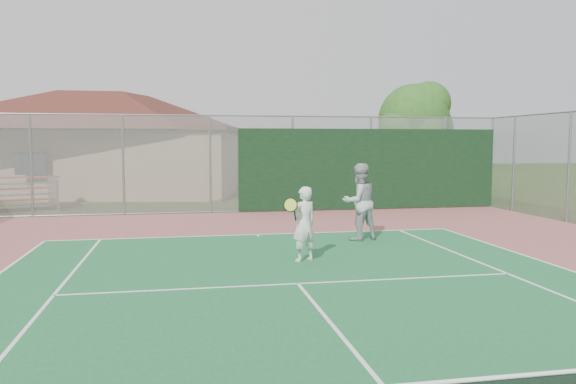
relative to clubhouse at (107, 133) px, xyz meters
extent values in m
cylinder|color=white|center=(5.65, -26.10, -2.00)|extent=(11.77, 0.03, 0.03)
cylinder|color=gray|center=(-1.35, -9.10, -1.25)|extent=(0.08, 0.08, 3.50)
cylinder|color=gray|center=(1.65, -9.10, -1.25)|extent=(0.08, 0.08, 3.50)
cylinder|color=gray|center=(4.65, -9.10, -1.25)|extent=(0.08, 0.08, 3.50)
cylinder|color=gray|center=(7.65, -9.10, -1.25)|extent=(0.08, 0.08, 3.50)
cylinder|color=gray|center=(10.65, -9.10, -1.25)|extent=(0.08, 0.08, 3.50)
cylinder|color=gray|center=(13.65, -9.10, -1.25)|extent=(0.08, 0.08, 3.50)
cylinder|color=gray|center=(15.65, -9.10, -1.25)|extent=(0.08, 0.08, 3.50)
cylinder|color=gray|center=(5.65, -9.10, 0.50)|extent=(20.00, 0.05, 0.05)
cylinder|color=gray|center=(5.65, -9.10, -2.95)|extent=(20.00, 0.05, 0.05)
cube|color=#999EA0|center=(5.65, -9.10, -1.25)|extent=(20.00, 0.02, 3.50)
cube|color=black|center=(10.65, -9.15, -1.45)|extent=(10.00, 0.04, 3.00)
cylinder|color=gray|center=(15.65, -10.60, -1.25)|extent=(0.08, 0.08, 3.50)
cylinder|color=gray|center=(15.65, -13.60, -1.25)|extent=(0.08, 0.08, 3.50)
cube|color=#999EA0|center=(15.65, -13.60, -1.25)|extent=(0.02, 9.00, 3.50)
cube|color=tan|center=(0.00, 0.00, -1.45)|extent=(13.82, 10.55, 3.11)
cube|color=#582A20|center=(0.00, 0.00, 0.16)|extent=(14.43, 11.16, 0.19)
pyramid|color=#582A20|center=(0.00, 0.00, 1.98)|extent=(15.21, 11.60, 1.87)
cube|color=black|center=(2.08, -4.18, -1.91)|extent=(0.93, 0.06, 2.18)
cube|color=#AB4327|center=(-2.79, -7.19, -2.61)|extent=(3.26, 1.49, 0.06)
cube|color=#B2B5BA|center=(-2.79, -7.47, -2.84)|extent=(3.25, 1.46, 0.04)
cube|color=#AB4327|center=(-2.79, -6.57, -2.22)|extent=(3.26, 1.49, 0.06)
cube|color=#B2B5BA|center=(-2.79, -6.85, -2.44)|extent=(3.25, 1.46, 0.04)
cube|color=#AB4327|center=(-2.79, -5.96, -1.82)|extent=(3.26, 1.49, 0.06)
cube|color=#B2B5BA|center=(-2.79, -6.24, -2.05)|extent=(3.25, 1.46, 0.04)
cube|color=#B2B5BA|center=(-1.22, -6.57, -2.39)|extent=(0.78, 1.91, 1.23)
cylinder|color=#331C12|center=(14.05, -5.17, -1.60)|extent=(0.36, 0.36, 2.80)
sphere|color=#25531A|center=(14.05, -5.17, 0.59)|extent=(3.20, 3.20, 3.20)
sphere|color=#25531A|center=(14.95, -4.87, 0.19)|extent=(2.20, 2.20, 2.20)
sphere|color=#25531A|center=(13.25, -5.57, 0.09)|extent=(2.00, 2.00, 2.00)
sphere|color=#25531A|center=(14.25, -6.07, -0.01)|extent=(1.80, 1.80, 1.80)
sphere|color=#25531A|center=(13.75, -4.37, 0.39)|extent=(2.00, 2.00, 2.00)
sphere|color=#25531A|center=(14.65, -5.37, 1.29)|extent=(2.00, 2.00, 2.00)
imported|color=silver|center=(6.16, -17.83, -2.21)|extent=(0.68, 0.58, 1.59)
imported|color=#ABAEB0|center=(8.13, -15.52, -2.01)|extent=(1.13, 0.98, 1.98)
camera|label=1|loc=(3.64, -29.31, -0.48)|focal=35.00mm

